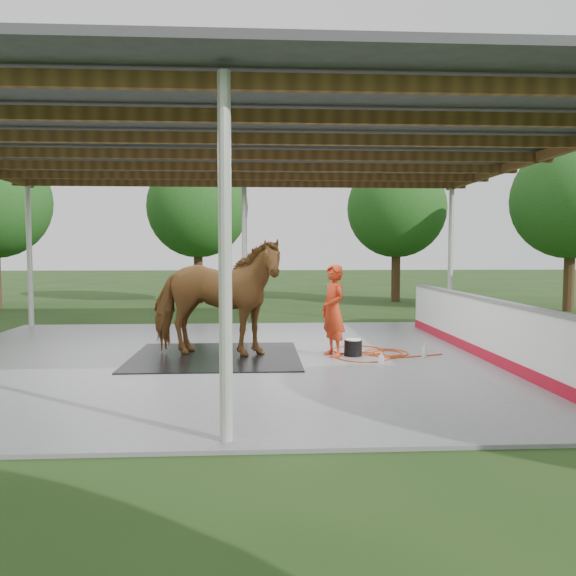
{
  "coord_description": "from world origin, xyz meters",
  "views": [
    {
      "loc": [
        0.33,
        -10.58,
        2.07
      ],
      "look_at": [
        0.91,
        -0.15,
        1.37
      ],
      "focal_mm": 35.0,
      "sensor_mm": 36.0,
      "label": 1
    }
  ],
  "objects": [
    {
      "name": "tree_belt",
      "position": [
        0.3,
        0.9,
        3.79
      ],
      "size": [
        28.0,
        28.0,
        5.8
      ],
      "color": "#382314",
      "rests_on": "ground"
    },
    {
      "name": "pavilion_structure",
      "position": [
        0.0,
        -0.0,
        3.97
      ],
      "size": [
        12.6,
        10.6,
        4.05
      ],
      "color": "beige",
      "rests_on": "ground"
    },
    {
      "name": "hose_coil",
      "position": [
        2.54,
        0.21,
        0.06
      ],
      "size": [
        2.11,
        1.78,
        0.02
      ],
      "color": "#BD350D",
      "rests_on": "concrete_slab"
    },
    {
      "name": "wash_bucket",
      "position": [
        2.18,
        0.03,
        0.21
      ],
      "size": [
        0.35,
        0.35,
        0.32
      ],
      "color": "black",
      "rests_on": "concrete_slab"
    },
    {
      "name": "soap_bottle_a",
      "position": [
        3.49,
        -0.25,
        0.18
      ],
      "size": [
        0.12,
        0.12,
        0.26
      ],
      "primitive_type": "imported",
      "rotation": [
        0.0,
        0.0,
        0.18
      ],
      "color": "silver",
      "rests_on": "concrete_slab"
    },
    {
      "name": "ground",
      "position": [
        0.0,
        0.0,
        0.0
      ],
      "size": [
        100.0,
        100.0,
        0.0
      ],
      "primitive_type": "plane",
      "color": "#1E3814"
    },
    {
      "name": "rubber_mat",
      "position": [
        -0.46,
        0.06,
        0.06
      ],
      "size": [
        3.15,
        2.95,
        0.02
      ],
      "primitive_type": "cube",
      "color": "black",
      "rests_on": "concrete_slab"
    },
    {
      "name": "horse",
      "position": [
        -0.46,
        0.06,
        1.18
      ],
      "size": [
        2.81,
        1.69,
        2.22
      ],
      "primitive_type": "imported",
      "rotation": [
        0.0,
        0.0,
        1.37
      ],
      "color": "brown",
      "rests_on": "rubber_mat"
    },
    {
      "name": "dasher_board",
      "position": [
        4.6,
        0.0,
        0.59
      ],
      "size": [
        0.16,
        8.0,
        1.15
      ],
      "color": "#A80E23",
      "rests_on": "concrete_slab"
    },
    {
      "name": "handler",
      "position": [
        1.79,
        0.02,
        0.93
      ],
      "size": [
        0.63,
        0.75,
        1.76
      ],
      "primitive_type": "imported",
      "rotation": [
        0.0,
        0.0,
        -1.19
      ],
      "color": "red",
      "rests_on": "concrete_slab"
    },
    {
      "name": "concrete_slab",
      "position": [
        0.0,
        0.0,
        0.03
      ],
      "size": [
        12.0,
        10.0,
        0.05
      ],
      "primitive_type": "cube",
      "color": "slate",
      "rests_on": "ground"
    },
    {
      "name": "soap_bottle_b",
      "position": [
        2.56,
        -0.75,
        0.15
      ],
      "size": [
        0.11,
        0.12,
        0.2
      ],
      "primitive_type": "imported",
      "rotation": [
        0.0,
        0.0,
        -0.27
      ],
      "color": "#338CD8",
      "rests_on": "concrete_slab"
    }
  ]
}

